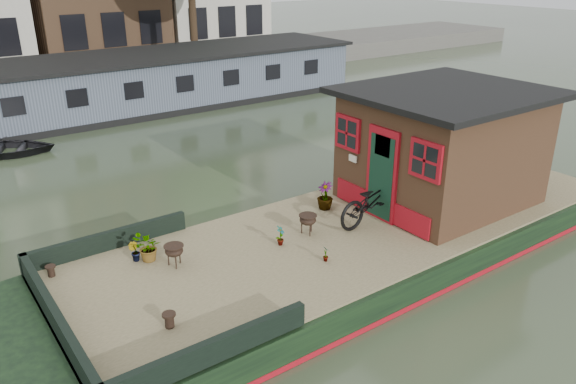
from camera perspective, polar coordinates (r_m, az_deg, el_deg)
ground at (r=11.62m, az=7.53°, el=-6.07°), size 120.00×120.00×0.00m
houseboat_hull at (r=10.71m, az=2.34°, el=-6.84°), size 14.01×4.02×0.60m
houseboat_deck at (r=11.33m, az=7.69°, el=-3.30°), size 11.80×3.80×0.05m
bow_bulwark at (r=8.94m, az=-17.18°, el=-10.36°), size 3.00×4.00×0.35m
cabin at (r=12.39m, az=15.44°, el=4.61°), size 4.00×3.50×2.42m
bicycle at (r=11.24m, az=8.64°, el=-0.76°), size 1.87×0.79×0.96m
potted_plant_a at (r=10.31m, az=-0.78°, el=-4.45°), size 0.25×0.24×0.39m
potted_plant_b at (r=10.18m, az=-15.33°, el=-5.88°), size 0.24×0.24×0.35m
potted_plant_c at (r=10.06m, az=-14.05°, el=-5.54°), size 0.61×0.60×0.51m
potted_plant_d at (r=11.78m, az=3.78°, el=-0.39°), size 0.37×0.37×0.59m
potted_plant_e at (r=9.83m, az=3.88°, el=-6.25°), size 0.13×0.17×0.30m
brazier_front at (r=10.74m, az=2.02°, el=-3.30°), size 0.43×0.43×0.40m
brazier_rear at (r=9.85m, az=-11.46°, el=-6.35°), size 0.42×0.42×0.39m
bollard_port at (r=10.19m, az=-22.94°, el=-7.40°), size 0.17×0.17×0.19m
bollard_stbd at (r=8.40m, az=-11.96°, el=-12.62°), size 0.20×0.20×0.23m
dinghy at (r=19.20m, az=-26.98°, el=4.32°), size 3.59×3.17×0.62m
far_houseboat at (r=22.93m, az=-17.19°, el=10.15°), size 20.40×4.40×2.11m
quay at (r=29.15m, az=-21.46°, el=11.05°), size 60.00×6.00×0.90m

